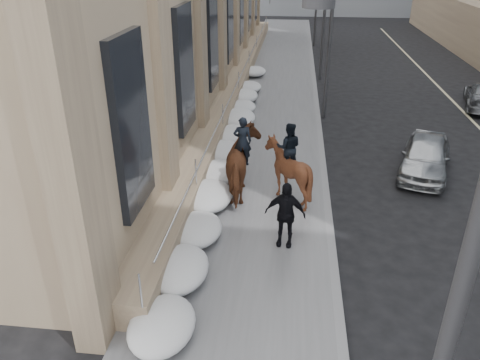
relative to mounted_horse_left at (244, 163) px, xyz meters
The scene contains 11 objects.
ground 5.13m from the mounted_horse_left, 86.58° to the right, with size 140.00×140.00×0.00m, color black.
sidewalk 5.21m from the mounted_horse_left, 86.65° to the left, with size 5.00×80.00×0.12m, color #545457.
curb 5.97m from the mounted_horse_left, 60.01° to the left, with size 0.24×80.00×0.12m, color slate.
streetlight_near 11.82m from the mounted_horse_left, 74.51° to the right, with size 1.71×0.24×8.00m.
streetlight_mid 10.09m from the mounted_horse_left, 71.46° to the left, with size 1.71×0.24×8.00m.
traffic_signal 17.42m from the mounted_horse_left, 82.09° to the left, with size 4.10×0.22×6.00m.
snow_bank 3.46m from the mounted_horse_left, 109.61° to the left, with size 1.70×18.10×0.76m.
mounted_horse_left is the anchor object (origin of this frame).
mounted_horse_right 1.50m from the mounted_horse_left, ahead, with size 1.69×1.90×2.71m.
pedestrian 3.33m from the mounted_horse_left, 63.11° to the right, with size 1.18×0.49×2.01m, color black.
car_silver 7.36m from the mounted_horse_left, 22.16° to the left, with size 1.74×4.32×1.47m, color #9A9DA1.
Camera 1 is at (1.25, -9.64, 8.00)m, focal length 35.00 mm.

